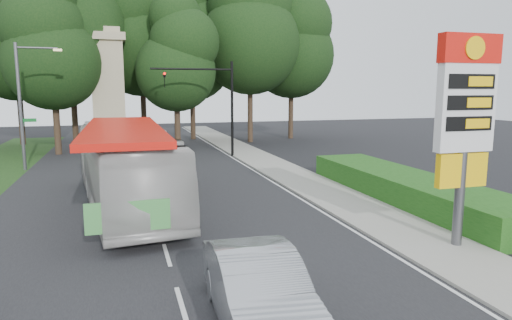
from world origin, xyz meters
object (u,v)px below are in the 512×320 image
object	(u,v)px
sedan_silver	(259,290)
traffic_signal_mast	(215,96)
streetlight_signs	(23,101)
transit_bus	(125,167)
monument	(109,90)
gas_station_pylon	(466,112)

from	to	relation	value
sedan_silver	traffic_signal_mast	bearing A→B (deg)	82.91
traffic_signal_mast	streetlight_signs	world-z (taller)	streetlight_signs
streetlight_signs	sedan_silver	distance (m)	24.76
transit_bus	sedan_silver	world-z (taller)	transit_bus
monument	transit_bus	size ratio (longest dim) A/B	0.78
gas_station_pylon	monument	distance (m)	30.17
traffic_signal_mast	sedan_silver	xyz separation A→B (m)	(-4.18, -24.97, -3.83)
gas_station_pylon	streetlight_signs	bearing A→B (deg)	128.96
traffic_signal_mast	transit_bus	size ratio (longest dim) A/B	0.56
gas_station_pylon	transit_bus	size ratio (longest dim) A/B	0.53
streetlight_signs	monument	distance (m)	9.44
gas_station_pylon	traffic_signal_mast	xyz separation A→B (m)	(-3.52, 22.00, 0.22)
gas_station_pylon	monument	bearing A→B (deg)	111.80
gas_station_pylon	monument	xyz separation A→B (m)	(-11.20, 28.01, 0.66)
gas_station_pylon	streetlight_signs	distance (m)	25.74
gas_station_pylon	streetlight_signs	size ratio (longest dim) A/B	0.86
streetlight_signs	sedan_silver	bearing A→B (deg)	-69.73
sedan_silver	monument	bearing A→B (deg)	98.87
gas_station_pylon	streetlight_signs	xyz separation A→B (m)	(-16.19, 20.01, -0.01)
transit_bus	streetlight_signs	bearing A→B (deg)	110.45
monument	sedan_silver	world-z (taller)	monument
monument	gas_station_pylon	bearing A→B (deg)	-68.20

